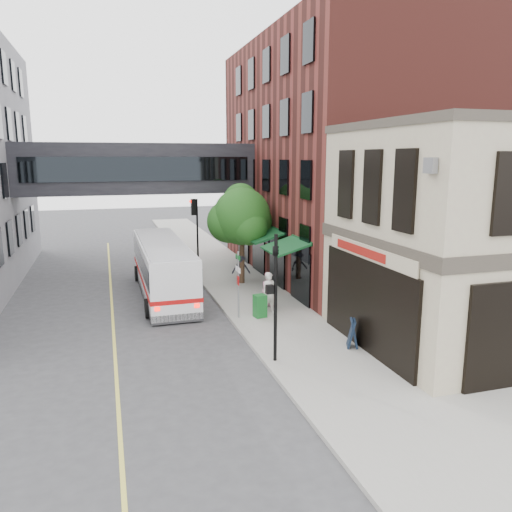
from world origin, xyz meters
TOP-DOWN VIEW (x-y plane):
  - ground at (0.00, 0.00)m, footprint 120.00×120.00m
  - sidewalk_main at (2.00, 14.00)m, footprint 4.00×60.00m
  - corner_building at (8.97, 2.00)m, footprint 10.19×8.12m
  - brick_building at (9.98, 15.00)m, footprint 13.76×18.00m
  - skyway_bridge at (-3.00, 18.00)m, footprint 14.00×3.18m
  - traffic_signal_near at (0.37, 2.00)m, footprint 0.44×0.22m
  - traffic_signal_far at (0.26, 17.00)m, footprint 0.53×0.28m
  - street_sign_pole at (0.39, 7.00)m, footprint 0.08×0.75m
  - street_tree at (2.19, 13.22)m, footprint 3.80×3.20m
  - lane_marking at (-5.00, 10.00)m, footprint 0.12×40.00m
  - bus at (-2.31, 12.35)m, footprint 2.55×10.42m
  - pedestrian_a at (1.93, 7.25)m, footprint 0.77×0.58m
  - pedestrian_b at (2.16, 8.06)m, footprint 0.94×0.80m
  - pedestrian_c at (2.14, 13.02)m, footprint 1.15×0.81m
  - newspaper_box at (1.33, 6.78)m, footprint 0.59×0.54m
  - sandwich_board at (3.60, 2.36)m, footprint 0.59×0.71m

SIDE VIEW (x-z plane):
  - ground at x=0.00m, z-range 0.00..0.00m
  - lane_marking at x=-5.00m, z-range 0.00..0.01m
  - sidewalk_main at x=2.00m, z-range 0.00..0.15m
  - newspaper_box at x=1.33m, z-range 0.15..1.17m
  - sandwich_board at x=3.60m, z-range 0.15..1.22m
  - pedestrian_c at x=2.14m, z-range 0.15..1.77m
  - pedestrian_b at x=2.16m, z-range 0.15..1.85m
  - pedestrian_a at x=1.93m, z-range 0.15..2.05m
  - bus at x=-2.31m, z-range 0.17..2.97m
  - street_sign_pole at x=0.39m, z-range 0.43..3.43m
  - traffic_signal_near at x=0.37m, z-range 0.68..5.28m
  - traffic_signal_far at x=0.26m, z-range 1.09..5.59m
  - street_tree at x=2.19m, z-range 1.11..6.71m
  - corner_building at x=8.97m, z-range -0.01..8.44m
  - skyway_bridge at x=-3.00m, z-range 5.00..8.00m
  - brick_building at x=9.98m, z-range -0.01..13.99m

